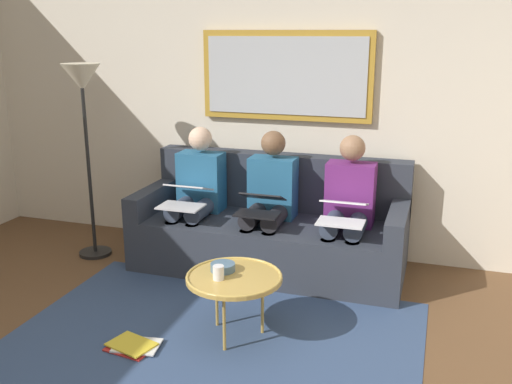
{
  "coord_description": "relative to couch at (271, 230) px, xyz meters",
  "views": [
    {
      "loc": [
        -1.28,
        2.22,
        1.91
      ],
      "look_at": [
        0.0,
        -1.7,
        0.75
      ],
      "focal_mm": 40.19,
      "sensor_mm": 36.0,
      "label": 1
    }
  ],
  "objects": [
    {
      "name": "standing_lamp",
      "position": [
        1.55,
        0.27,
        1.06
      ],
      "size": [
        0.32,
        0.32,
        1.66
      ],
      "color": "black",
      "rests_on": "ground_plane"
    },
    {
      "name": "laptop_silver",
      "position": [
        0.64,
        0.3,
        0.32
      ],
      "size": [
        0.35,
        0.39,
        0.17
      ],
      "color": "silver"
    },
    {
      "name": "bowl",
      "position": [
        -0.02,
        1.16,
        0.14
      ],
      "size": [
        0.16,
        0.16,
        0.05
      ],
      "primitive_type": "cylinder",
      "color": "slate",
      "rests_on": "coffee_table"
    },
    {
      "name": "area_rug",
      "position": [
        0.0,
        1.27,
        -0.31
      ],
      "size": [
        2.6,
        1.8,
        0.01
      ],
      "primitive_type": "cube",
      "color": "#33476B",
      "rests_on": "ground_plane"
    },
    {
      "name": "cup",
      "position": [
        -0.04,
        1.29,
        0.16
      ],
      "size": [
        0.07,
        0.07,
        0.09
      ],
      "primitive_type": "cylinder",
      "color": "silver",
      "rests_on": "coffee_table"
    },
    {
      "name": "person_left",
      "position": [
        -0.64,
        0.07,
        0.3
      ],
      "size": [
        0.38,
        0.58,
        1.14
      ],
      "color": "#66236B",
      "rests_on": "couch"
    },
    {
      "name": "wall_rear",
      "position": [
        0.0,
        -0.48,
        0.99
      ],
      "size": [
        6.0,
        0.12,
        2.6
      ],
      "primitive_type": "cube",
      "color": "beige",
      "rests_on": "ground_plane"
    },
    {
      "name": "person_right",
      "position": [
        0.64,
        0.07,
        0.3
      ],
      "size": [
        0.38,
        0.58,
        1.14
      ],
      "color": "#235B84",
      "rests_on": "couch"
    },
    {
      "name": "laptop_white",
      "position": [
        -0.64,
        0.31,
        0.32
      ],
      "size": [
        0.34,
        0.36,
        0.15
      ],
      "color": "white"
    },
    {
      "name": "laptop_black",
      "position": [
        0.0,
        0.31,
        0.31
      ],
      "size": [
        0.33,
        0.34,
        0.15
      ],
      "color": "black"
    },
    {
      "name": "magazine_stack",
      "position": [
        0.44,
        1.56,
        -0.29
      ],
      "size": [
        0.35,
        0.27,
        0.03
      ],
      "color": "red",
      "rests_on": "ground_plane"
    },
    {
      "name": "framed_mirror",
      "position": [
        0.0,
        -0.39,
        1.24
      ],
      "size": [
        1.47,
        0.05,
        0.74
      ],
      "color": "#B7892D"
    },
    {
      "name": "person_middle",
      "position": [
        0.0,
        0.07,
        0.3
      ],
      "size": [
        0.38,
        0.58,
        1.14
      ],
      "color": "#235B84",
      "rests_on": "couch"
    },
    {
      "name": "coffee_table",
      "position": [
        -0.12,
        1.22,
        0.1
      ],
      "size": [
        0.61,
        0.61,
        0.43
      ],
      "color": "tan",
      "rests_on": "ground_plane"
    },
    {
      "name": "couch",
      "position": [
        0.0,
        0.0,
        0.0
      ],
      "size": [
        2.2,
        0.9,
        0.9
      ],
      "color": "#2D333D",
      "rests_on": "ground_plane"
    }
  ]
}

